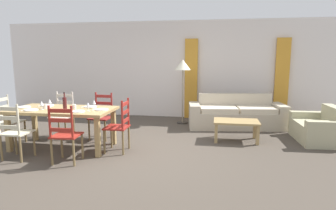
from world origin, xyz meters
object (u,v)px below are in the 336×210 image
(dining_chair_near_right, at_px, (65,134))
(wine_bottle, at_px, (65,103))
(wine_glass_near_right, at_px, (88,105))
(coffee_cup_primary, at_px, (74,107))
(wine_glass_near_left, at_px, (42,103))
(wine_glass_far_left, at_px, (50,101))
(dining_chair_near_left, at_px, (15,132))
(dining_table, at_px, (62,113))
(coffee_cup_secondary, at_px, (45,106))
(dining_chair_head_west, at_px, (8,120))
(dining_chair_far_right, at_px, (102,116))
(armchair_upholstered, at_px, (321,129))
(standing_lamp, at_px, (183,69))
(dining_chair_head_east, at_px, (119,126))
(dining_chair_far_left, at_px, (63,115))
(couch, at_px, (236,115))
(wine_glass_far_right, at_px, (94,102))
(coffee_table, at_px, (236,124))

(dining_chair_near_right, distance_m, wine_bottle, 0.87)
(wine_glass_near_right, bearing_deg, coffee_cup_primary, 158.33)
(wine_glass_near_left, bearing_deg, wine_glass_far_left, 91.34)
(dining_chair_near_left, height_order, wine_glass_near_right, dining_chair_near_left)
(dining_table, xyz_separation_m, coffee_cup_secondary, (-0.30, -0.06, 0.13))
(coffee_cup_primary, bearing_deg, dining_chair_near_left, -135.19)
(wine_glass_near_right, bearing_deg, dining_chair_head_west, 174.07)
(dining_chair_far_right, bearing_deg, wine_glass_far_left, -141.47)
(dining_chair_head_west, bearing_deg, wine_glass_near_left, -11.45)
(wine_bottle, xyz_separation_m, coffee_cup_primary, (0.16, 0.03, -0.07))
(armchair_upholstered, relative_size, standing_lamp, 0.73)
(dining_table, xyz_separation_m, dining_chair_head_west, (-1.18, 0.03, -0.19))
(dining_chair_near_right, xyz_separation_m, dining_chair_head_east, (0.66, 0.71, 0.00))
(dining_chair_far_left, distance_m, wine_glass_near_left, 0.95)
(dining_table, bearing_deg, couch, 34.18)
(wine_glass_near_right, bearing_deg, standing_lamp, 62.06)
(coffee_cup_secondary, bearing_deg, dining_chair_far_right, 46.72)
(wine_glass_far_right, bearing_deg, dining_chair_far_left, 149.74)
(dining_chair_head_west, relative_size, wine_glass_near_right, 5.96)
(dining_chair_head_east, relative_size, coffee_table, 1.07)
(dining_chair_near_left, bearing_deg, wine_glass_far_right, 40.18)
(dining_chair_far_left, xyz_separation_m, wine_glass_far_left, (0.10, -0.60, 0.38))
(dining_chair_head_east, distance_m, couch, 3.16)
(dining_chair_near_left, distance_m, dining_chair_near_right, 0.91)
(armchair_upholstered, xyz_separation_m, standing_lamp, (-2.97, 1.15, 1.16))
(couch, height_order, standing_lamp, standing_lamp)
(dining_chair_near_left, xyz_separation_m, dining_chair_head_west, (-0.73, 0.75, 0.00))
(dining_table, xyz_separation_m, wine_glass_far_right, (0.57, 0.15, 0.20))
(wine_glass_far_right, bearing_deg, coffee_cup_primary, -152.79)
(dining_chair_head_east, relative_size, couch, 0.41)
(wine_glass_far_left, xyz_separation_m, armchair_upholstered, (5.24, 1.16, -0.61))
(wine_glass_far_left, xyz_separation_m, coffee_cup_primary, (0.57, -0.14, -0.07))
(wine_glass_near_right, xyz_separation_m, armchair_upholstered, (4.33, 1.43, -0.61))
(wine_glass_far_left, bearing_deg, coffee_cup_secondary, -83.99)
(coffee_cup_primary, xyz_separation_m, coffee_cup_secondary, (-0.55, -0.05, 0.00))
(dining_chair_far_right, bearing_deg, standing_lamp, 48.35)
(dining_chair_far_left, bearing_deg, wine_glass_far_left, -80.44)
(armchair_upholstered, bearing_deg, wine_glass_far_left, -167.55)
(wine_glass_far_right, height_order, standing_lamp, standing_lamp)
(wine_glass_near_left, relative_size, coffee_cup_primary, 1.79)
(wine_bottle, xyz_separation_m, coffee_table, (3.14, 1.08, -0.51))
(dining_chair_far_right, height_order, armchair_upholstered, dining_chair_far_right)
(wine_glass_far_left, relative_size, coffee_cup_secondary, 1.79)
(wine_glass_near_left, distance_m, coffee_cup_primary, 0.58)
(wine_bottle, bearing_deg, coffee_table, 18.93)
(dining_chair_far_right, distance_m, wine_bottle, 0.95)
(wine_bottle, relative_size, armchair_upholstered, 0.26)
(dining_chair_near_left, bearing_deg, couch, 38.26)
(dining_chair_near_right, distance_m, wine_glass_near_right, 0.71)
(wine_glass_near_left, distance_m, coffee_table, 3.76)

